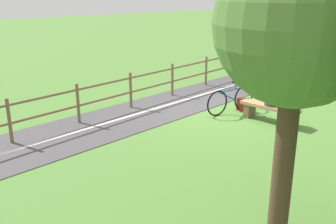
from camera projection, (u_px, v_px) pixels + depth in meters
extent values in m
plane|color=#548438|center=(217.00, 112.00, 10.95)|extent=(80.00, 80.00, 0.00)
cube|color=#4C494C|center=(71.00, 134.00, 9.30)|extent=(5.97, 36.04, 0.02)
cube|color=silver|center=(71.00, 133.00, 9.30)|extent=(3.40, 31.84, 0.00)
cube|color=#A88456|center=(270.00, 107.00, 10.06)|extent=(1.64, 0.55, 0.08)
cube|color=brown|center=(290.00, 120.00, 9.72)|extent=(0.19, 0.38, 0.38)
cube|color=brown|center=(250.00, 110.00, 10.53)|extent=(0.19, 0.38, 0.38)
cylinder|color=#38383D|center=(272.00, 95.00, 9.94)|extent=(0.37, 0.37, 0.56)
sphere|color=#9E755B|center=(273.00, 81.00, 9.83)|extent=(0.22, 0.22, 0.22)
torus|color=black|center=(217.00, 103.00, 10.54)|extent=(0.11, 0.73, 0.72)
torus|color=black|center=(244.00, 98.00, 11.08)|extent=(0.11, 0.73, 0.72)
cylinder|color=#1E51A3|center=(231.00, 90.00, 10.72)|extent=(0.11, 0.86, 0.04)
cylinder|color=#1E51A3|center=(227.00, 96.00, 10.68)|extent=(0.09, 0.62, 0.34)
cylinder|color=#1E51A3|center=(235.00, 86.00, 10.77)|extent=(0.03, 0.03, 0.20)
cube|color=black|center=(236.00, 82.00, 10.73)|extent=(0.10, 0.21, 0.05)
cube|color=maroon|center=(243.00, 105.00, 11.05)|extent=(0.34, 0.22, 0.36)
cube|color=maroon|center=(245.00, 106.00, 11.15)|extent=(0.23, 0.06, 0.16)
cylinder|color=brown|center=(234.00, 64.00, 15.13)|extent=(0.08, 0.08, 1.06)
cylinder|color=brown|center=(206.00, 71.00, 13.82)|extent=(0.08, 0.08, 1.06)
cylinder|color=brown|center=(172.00, 80.00, 12.51)|extent=(0.08, 0.08, 1.06)
cylinder|color=brown|center=(131.00, 90.00, 11.21)|extent=(0.08, 0.08, 1.06)
cylinder|color=brown|center=(78.00, 104.00, 9.90)|extent=(0.08, 0.08, 1.06)
cylinder|color=brown|center=(9.00, 121.00, 8.59)|extent=(0.08, 0.08, 1.06)
cylinder|color=brown|center=(77.00, 90.00, 9.79)|extent=(2.21, 14.62, 0.06)
cylinder|color=brown|center=(78.00, 106.00, 9.92)|extent=(2.21, 14.62, 0.06)
cylinder|color=#473323|center=(284.00, 155.00, 5.17)|extent=(0.28, 0.28, 2.44)
sphere|color=#4C7033|center=(298.00, 24.00, 4.64)|extent=(2.08, 2.08, 2.08)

